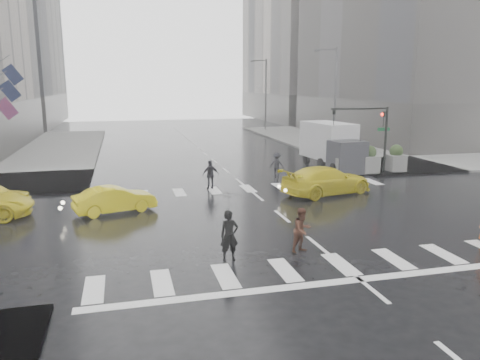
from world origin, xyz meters
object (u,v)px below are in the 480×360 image
object	(u,v)px
traffic_signal_pole	(373,127)
taxi_mid	(115,199)
pedestrian_brown	(302,230)
box_truck	(333,145)

from	to	relation	value
traffic_signal_pole	taxi_mid	size ratio (longest dim) A/B	1.19
traffic_signal_pole	taxi_mid	bearing A→B (deg)	-161.85
traffic_signal_pole	pedestrian_brown	world-z (taller)	traffic_signal_pole
traffic_signal_pole	box_truck	xyz separation A→B (m)	(-1.51, 2.67, -1.49)
taxi_mid	box_truck	xyz separation A→B (m)	(14.94, 8.06, 1.11)
traffic_signal_pole	box_truck	world-z (taller)	traffic_signal_pole
box_truck	taxi_mid	bearing A→B (deg)	-158.72
taxi_mid	box_truck	size ratio (longest dim) A/B	0.62
taxi_mid	box_truck	world-z (taller)	box_truck
traffic_signal_pole	pedestrian_brown	size ratio (longest dim) A/B	2.74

